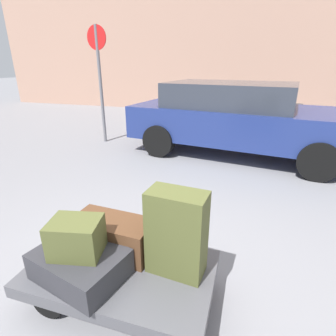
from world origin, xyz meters
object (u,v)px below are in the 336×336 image
Objects in this scene: parked_car at (238,117)px; bollard_kerb_near at (296,117)px; duffel_bag_brown_rear_right at (113,235)px; suitcase_olive_rear_left at (177,233)px; luggage_cart at (122,274)px; suitcase_charcoal_center at (80,264)px; no_parking_sign at (100,73)px; duffel_bag_olive_topmost_pile at (76,237)px.

bollard_kerb_near is at bearing 60.63° from parked_car.
suitcase_olive_rear_left is (0.54, -0.06, 0.17)m from duffel_bag_brown_rear_right.
luggage_cart is 0.33m from suitcase_charcoal_center.
bollard_kerb_near is at bearing 81.76° from suitcase_olive_rear_left.
suitcase_charcoal_center is at bearing -108.26° from bollard_kerb_near.
suitcase_charcoal_center is 0.72m from suitcase_olive_rear_left.
suitcase_charcoal_center is at bearing -152.47° from suitcase_olive_rear_left.
bollard_kerb_near is (1.47, 2.61, -0.39)m from parked_car.
bollard_kerb_near is 5.36m from no_parking_sign.
duffel_bag_olive_topmost_pile is 0.46× the size of bollard_kerb_near.
suitcase_charcoal_center is 0.96× the size of duffel_bag_brown_rear_right.
duffel_bag_brown_rear_right is (-0.14, 0.16, 0.21)m from luggage_cart.
no_parking_sign is at bearing 121.06° from luggage_cart.
duffel_bag_olive_topmost_pile is at bearing -62.27° from no_parking_sign.
bollard_kerb_near reaches higher than suitcase_charcoal_center.
suitcase_charcoal_center is 7.26m from bollard_kerb_near.
bollard_kerb_near is (2.28, 6.90, -0.30)m from duffel_bag_olive_topmost_pile.
suitcase_charcoal_center is 1.83× the size of duffel_bag_olive_topmost_pile.
luggage_cart is 2.16× the size of suitcase_olive_rear_left.
suitcase_olive_rear_left is at bearing -2.94° from duffel_bag_brown_rear_right.
no_parking_sign is at bearing 105.81° from duffel_bag_olive_topmost_pile.
no_parking_sign is (-3.06, 0.01, 0.80)m from parked_car.
bollard_kerb_near is (2.04, 6.74, 0.10)m from luggage_cart.
duffel_bag_olive_topmost_pile is (-0.23, -0.16, 0.40)m from luggage_cart.
duffel_bag_brown_rear_right is 0.87× the size of bollard_kerb_near.
luggage_cart is 0.57m from suitcase_olive_rear_left.
luggage_cart is 0.49m from duffel_bag_olive_topmost_pile.
suitcase_olive_rear_left reaches higher than bollard_kerb_near.
parked_car reaches higher than duffel_bag_olive_topmost_pile.
no_parking_sign reaches higher than luggage_cart.
duffel_bag_brown_rear_right is at bearing -59.40° from no_parking_sign.
no_parking_sign is at bearing 124.37° from duffel_bag_brown_rear_right.
duffel_bag_brown_rear_right is 4.74m from no_parking_sign.
suitcase_charcoal_center is 0.14× the size of parked_car.
duffel_bag_brown_rear_right reaches higher than luggage_cart.
parked_car is at bearing 93.20° from suitcase_olive_rear_left.
duffel_bag_olive_topmost_pile reaches higher than luggage_cart.
bollard_kerb_near is at bearing 59.82° from duffel_bag_olive_topmost_pile.
duffel_bag_olive_topmost_pile is 0.13× the size of no_parking_sign.
duffel_bag_brown_rear_right reaches higher than suitcase_charcoal_center.
duffel_bag_olive_topmost_pile is at bearing -146.20° from luggage_cart.
parked_car is at bearing 67.42° from duffel_bag_olive_topmost_pile.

